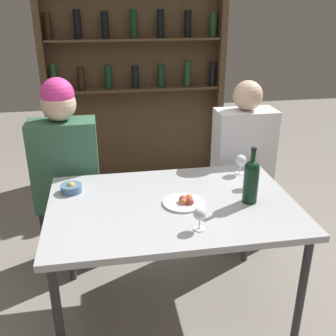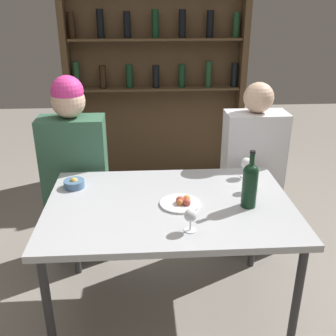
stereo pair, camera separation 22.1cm
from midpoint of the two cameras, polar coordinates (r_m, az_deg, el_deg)
ground_plane at (r=2.59m, az=2.80°, el=-19.70°), size 10.00×10.00×0.00m
dining_table at (r=2.18m, az=3.14°, el=-6.52°), size 1.35×0.90×0.74m
wine_rack_wall at (r=3.99m, az=-0.18°, el=14.20°), size 1.77×0.21×2.15m
wine_bottle at (r=2.13m, az=14.75°, el=-2.22°), size 0.08×0.08×0.32m
wine_glass_0 at (r=1.88m, az=6.68°, el=-7.06°), size 0.06×0.06×0.12m
wine_glass_1 at (r=2.50m, az=13.80°, el=0.53°), size 0.07×0.07×0.13m
wine_glass_2 at (r=2.32m, az=14.67°, el=-1.70°), size 0.06×0.06×0.11m
food_plate_0 at (r=2.13m, az=4.93°, el=-5.07°), size 0.22×0.22×0.05m
snack_bowl at (r=2.35m, az=-10.88°, el=-2.28°), size 0.12×0.12×0.06m
seated_person_left at (r=2.75m, az=-11.05°, el=-1.01°), size 0.43×0.22×1.33m
seated_person_right at (r=2.88m, az=14.16°, el=-1.29°), size 0.41×0.22×1.27m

